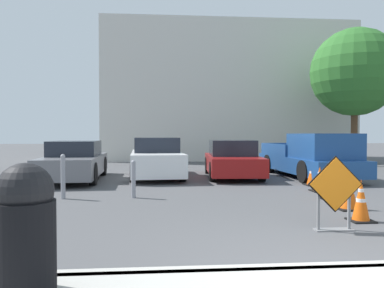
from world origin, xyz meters
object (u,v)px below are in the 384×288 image
at_px(road_closed_sign, 335,191).
at_px(traffic_cone_fourth, 320,179).
at_px(parked_car_nearest, 75,162).
at_px(parked_car_second, 156,159).
at_px(pickup_truck, 312,158).
at_px(traffic_cone_nearest, 361,201).
at_px(traffic_cone_fifth, 313,173).
at_px(traffic_cone_third, 330,183).
at_px(traffic_cone_second, 349,193).
at_px(bollard_nearest, 133,178).
at_px(parked_car_third, 232,160).
at_px(bollard_second, 63,175).
at_px(trash_bin, 25,228).

xyz_separation_m(road_closed_sign, traffic_cone_fourth, (1.53, 4.10, -0.31)).
bearing_deg(parked_car_nearest, parked_car_second, -169.17).
height_order(parked_car_nearest, pickup_truck, pickup_truck).
relative_size(traffic_cone_nearest, traffic_cone_fifth, 0.97).
bearing_deg(traffic_cone_third, traffic_cone_fourth, 77.10).
xyz_separation_m(traffic_cone_second, bollard_nearest, (-4.63, 1.79, 0.14)).
distance_m(traffic_cone_fifth, pickup_truck, 2.07).
bearing_deg(parked_car_third, traffic_cone_third, 110.39).
bearing_deg(traffic_cone_third, parked_car_nearest, 148.23).
distance_m(parked_car_nearest, bollard_nearest, 4.41).
relative_size(road_closed_sign, traffic_cone_fifth, 1.55).
height_order(road_closed_sign, parked_car_third, parked_car_third).
height_order(traffic_cone_nearest, parked_car_nearest, parked_car_nearest).
relative_size(traffic_cone_second, traffic_cone_fifth, 0.91).
relative_size(traffic_cone_fifth, parked_car_third, 0.19).
distance_m(pickup_truck, bollard_second, 8.67).
distance_m(traffic_cone_fourth, parked_car_second, 5.93).
xyz_separation_m(pickup_truck, bollard_second, (-7.81, -3.76, -0.14)).
bearing_deg(pickup_truck, traffic_cone_second, 71.44).
xyz_separation_m(parked_car_nearest, parked_car_third, (5.57, 0.49, -0.01)).
height_order(parked_car_third, pickup_truck, pickup_truck).
bearing_deg(traffic_cone_fourth, parked_car_nearest, 156.81).
xyz_separation_m(road_closed_sign, parked_car_second, (-3.02, 7.89, 0.03)).
relative_size(traffic_cone_third, parked_car_nearest, 0.18).
bearing_deg(traffic_cone_third, traffic_cone_second, -96.62).
distance_m(traffic_cone_second, traffic_cone_third, 1.20).
relative_size(traffic_cone_fifth, bollard_second, 0.73).
height_order(trash_bin, bollard_nearest, trash_bin).
bearing_deg(parked_car_nearest, traffic_cone_third, 145.75).
height_order(traffic_cone_third, parked_car_third, parked_car_third).
height_order(road_closed_sign, pickup_truck, pickup_truck).
relative_size(traffic_cone_nearest, traffic_cone_third, 0.94).
bearing_deg(traffic_cone_second, bollard_nearest, 158.91).
height_order(pickup_truck, trash_bin, pickup_truck).
bearing_deg(parked_car_third, trash_bin, 72.93).
bearing_deg(trash_bin, road_closed_sign, 30.98).
bearing_deg(parked_car_nearest, traffic_cone_second, 138.73).
relative_size(road_closed_sign, traffic_cone_third, 1.50).
height_order(traffic_cone_fifth, parked_car_nearest, parked_car_nearest).
relative_size(parked_car_nearest, parked_car_second, 1.02).
bearing_deg(bollard_nearest, trash_bin, -95.02).
distance_m(traffic_cone_nearest, traffic_cone_second, 1.11).
bearing_deg(bollard_second, parked_car_nearest, 98.66).
distance_m(parked_car_third, pickup_truck, 2.85).
height_order(traffic_cone_nearest, parked_car_third, parked_car_third).
relative_size(parked_car_second, bollard_second, 4.10).
bearing_deg(traffic_cone_third, pickup_truck, 72.97).
distance_m(road_closed_sign, parked_car_third, 7.73).
relative_size(pickup_truck, bollard_second, 5.10).
bearing_deg(bollard_nearest, road_closed_sign, -44.54).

